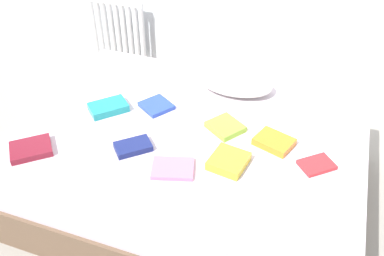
{
  "coord_description": "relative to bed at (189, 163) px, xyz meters",
  "views": [
    {
      "loc": [
        0.66,
        -1.77,
        1.97
      ],
      "look_at": [
        0.0,
        0.05,
        0.48
      ],
      "focal_mm": 38.85,
      "sensor_mm": 36.0,
      "label": 1
    }
  ],
  "objects": [
    {
      "name": "radiator",
      "position": [
        -1.11,
        1.2,
        0.17
      ],
      "size": [
        0.52,
        0.04,
        0.58
      ],
      "color": "white",
      "rests_on": "ground"
    },
    {
      "name": "textbook_yellow",
      "position": [
        0.29,
        -0.2,
        0.28
      ],
      "size": [
        0.21,
        0.21,
        0.05
      ],
      "primitive_type": "cube",
      "rotation": [
        0.0,
        0.0,
        -0.15
      ],
      "color": "yellow",
      "rests_on": "bed"
    },
    {
      "name": "textbook_maroon",
      "position": [
        -0.74,
        -0.46,
        0.27
      ],
      "size": [
        0.27,
        0.27,
        0.04
      ],
      "primitive_type": "cube",
      "rotation": [
        0.0,
        0.0,
        0.72
      ],
      "color": "maroon",
      "rests_on": "bed"
    },
    {
      "name": "ground_plane",
      "position": [
        0.0,
        0.0,
        -0.25
      ],
      "size": [
        8.0,
        8.0,
        0.0
      ],
      "primitive_type": "plane",
      "color": "#9E998E"
    },
    {
      "name": "textbook_red",
      "position": [
        0.73,
        -0.06,
        0.26
      ],
      "size": [
        0.21,
        0.21,
        0.02
      ],
      "primitive_type": "cube",
      "rotation": [
        0.0,
        0.0,
        0.72
      ],
      "color": "red",
      "rests_on": "bed"
    },
    {
      "name": "bed",
      "position": [
        0.0,
        0.0,
        0.0
      ],
      "size": [
        2.0,
        1.5,
        0.5
      ],
      "color": "brown",
      "rests_on": "ground"
    },
    {
      "name": "textbook_navy",
      "position": [
        -0.23,
        -0.26,
        0.27
      ],
      "size": [
        0.22,
        0.22,
        0.03
      ],
      "primitive_type": "cube",
      "rotation": [
        0.0,
        0.0,
        0.74
      ],
      "color": "navy",
      "rests_on": "bed"
    },
    {
      "name": "textbook_lime",
      "position": [
        0.19,
        0.08,
        0.27
      ],
      "size": [
        0.25,
        0.24,
        0.03
      ],
      "primitive_type": "cube",
      "rotation": [
        0.0,
        0.0,
        -0.6
      ],
      "color": "#8CC638",
      "rests_on": "bed"
    },
    {
      "name": "textbook_blue",
      "position": [
        -0.27,
        0.15,
        0.27
      ],
      "size": [
        0.24,
        0.24,
        0.03
      ],
      "primitive_type": "cube",
      "rotation": [
        0.0,
        0.0,
        -0.57
      ],
      "color": "#2847B7",
      "rests_on": "bed"
    },
    {
      "name": "pillow",
      "position": [
        0.14,
        0.51,
        0.31
      ],
      "size": [
        0.48,
        0.3,
        0.12
      ],
      "primitive_type": "ellipsoid",
      "color": "white",
      "rests_on": "bed"
    },
    {
      "name": "textbook_pink",
      "position": [
        0.04,
        -0.34,
        0.26
      ],
      "size": [
        0.25,
        0.21,
        0.02
      ],
      "primitive_type": "cube",
      "rotation": [
        0.0,
        0.0,
        0.3
      ],
      "color": "pink",
      "rests_on": "bed"
    },
    {
      "name": "textbook_orange",
      "position": [
        0.48,
        0.04,
        0.27
      ],
      "size": [
        0.24,
        0.21,
        0.04
      ],
      "primitive_type": "cube",
      "rotation": [
        0.0,
        0.0,
        -0.33
      ],
      "color": "orange",
      "rests_on": "bed"
    },
    {
      "name": "textbook_teal",
      "position": [
        -0.53,
        0.02,
        0.28
      ],
      "size": [
        0.26,
        0.26,
        0.05
      ],
      "primitive_type": "cube",
      "rotation": [
        0.0,
        0.0,
        0.82
      ],
      "color": "teal",
      "rests_on": "bed"
    }
  ]
}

